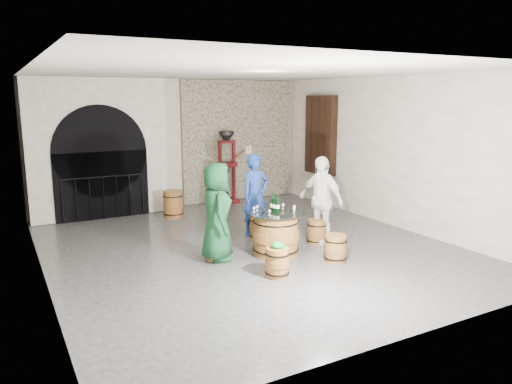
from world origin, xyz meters
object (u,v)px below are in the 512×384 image
barrel_stool_right (317,232)px  wine_bottle_center (277,205)px  wine_bottle_right (272,204)px  barrel_stool_left (216,247)px  person_green (217,212)px  wine_bottle_left (275,204)px  barrel_stool_near_left (277,262)px  person_white (321,200)px  barrel_table (276,234)px  side_barrel (173,204)px  barrel_stool_near_right (336,248)px  corking_press (227,162)px  person_blue (255,195)px  barrel_stool_far (259,227)px

barrel_stool_right → wine_bottle_center: 1.24m
wine_bottle_right → barrel_stool_left: bearing=172.5°
person_green → wine_bottle_left: bearing=-85.9°
barrel_stool_near_left → wine_bottle_left: (0.54, 0.98, 0.68)m
person_white → wine_bottle_center: (-1.10, -0.23, 0.07)m
person_white → wine_bottle_left: (-1.12, -0.17, 0.07)m
person_green → wine_bottle_center: bearing=-88.5°
wine_bottle_left → wine_bottle_right: same height
wine_bottle_left → wine_bottle_center: size_ratio=1.00×
person_white → wine_bottle_left: size_ratio=5.16×
barrel_table → side_barrel: size_ratio=1.59×
barrel_stool_near_right → corking_press: (0.38, 5.10, 0.87)m
barrel_stool_left → barrel_stool_near_left: bearing=-67.2°
person_blue → corking_press: corking_press is taller
barrel_stool_far → barrel_stool_near_left: same height
wine_bottle_center → barrel_stool_far: bearing=79.0°
wine_bottle_center → side_barrel: size_ratio=0.51×
barrel_stool_far → wine_bottle_left: (-0.22, -0.99, 0.68)m
person_white → corking_press: corking_press is taller
person_blue → barrel_stool_far: bearing=-110.3°
person_green → wine_bottle_center: size_ratio=5.20×
wine_bottle_left → barrel_stool_near_right: bearing=-49.9°
barrel_stool_far → person_green: (-1.25, -0.78, 0.61)m
barrel_table → wine_bottle_right: size_ratio=3.10×
wine_bottle_left → wine_bottle_right: 0.08m
person_blue → barrel_stool_near_left: bearing=-118.1°
barrel_stool_near_right → barrel_stool_near_left: bearing=-173.8°
barrel_stool_right → side_barrel: side_barrel is taller
wine_bottle_right → side_barrel: wine_bottle_right is taller
barrel_stool_far → person_blue: person_blue is taller
barrel_table → barrel_stool_far: bearing=77.5°
barrel_table → barrel_stool_near_right: barrel_table is taller
corking_press → barrel_stool_near_left: bearing=-109.7°
barrel_table → side_barrel: barrel_table is taller
barrel_stool_far → wine_bottle_left: 1.22m
person_white → side_barrel: person_white is taller
barrel_stool_left → corking_press: corking_press is taller
barrel_stool_near_left → side_barrel: side_barrel is taller
barrel_table → barrel_stool_far: 1.08m
barrel_table → corking_press: (1.09, 4.31, 0.72)m
barrel_stool_far → wine_bottle_left: bearing=-102.7°
barrel_stool_right → wine_bottle_right: (-1.04, -0.08, 0.68)m
person_white → wine_bottle_right: size_ratio=5.16×
corking_press → wine_bottle_right: bearing=-107.1°
person_white → side_barrel: (-1.82, 3.27, -0.52)m
wine_bottle_left → barrel_stool_far: bearing=77.3°
barrel_stool_left → person_green: (0.02, -0.00, 0.61)m
person_white → barrel_table: bearing=-94.6°
person_white → person_green: bearing=-107.0°
barrel_stool_near_left → person_green: bearing=112.3°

